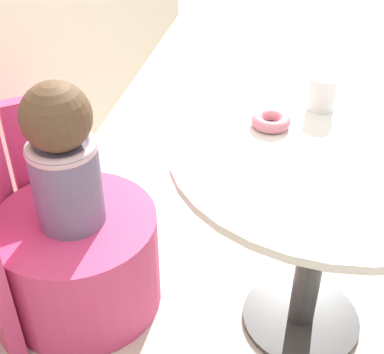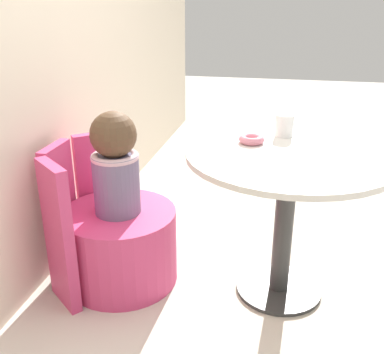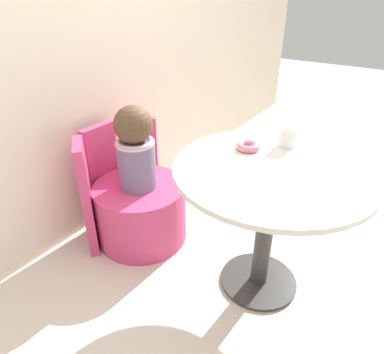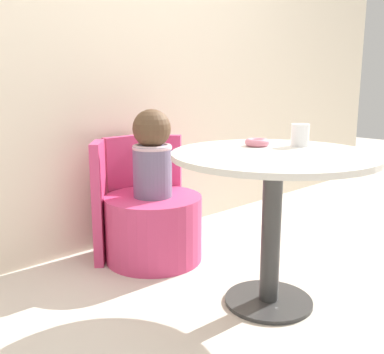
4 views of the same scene
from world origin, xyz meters
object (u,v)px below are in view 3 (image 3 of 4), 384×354
round_table (269,194)px  tub_chair (141,212)px  donut (248,146)px  child_figure (135,148)px  cup (288,136)px

round_table → tub_chair: round_table is taller
round_table → donut: donut is taller
tub_chair → donut: bearing=-75.2°
donut → child_figure: bearing=104.8°
tub_chair → child_figure: child_figure is taller
round_table → donut: 0.25m
tub_chair → cup: (0.30, -0.73, 0.56)m
child_figure → cup: size_ratio=4.62×
round_table → cup: cup is taller
donut → cup: cup is taller
round_table → tub_chair: bearing=94.4°
tub_chair → cup: size_ratio=5.22×
child_figure → cup: 0.80m
donut → cup: (0.14, -0.14, 0.03)m
cup → tub_chair: bearing=112.1°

